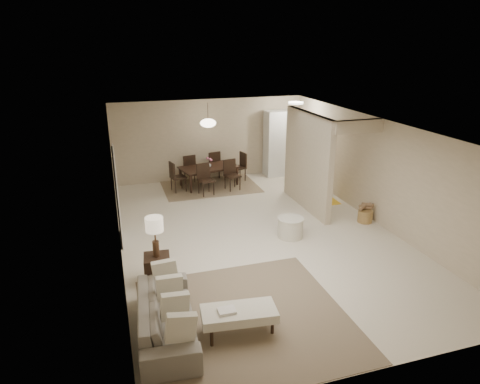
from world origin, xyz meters
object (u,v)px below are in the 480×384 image
object	(u,v)px
ottoman_bench	(239,314)
round_pouf	(290,228)
side_table	(157,269)
wicker_basket	(365,216)
sofa	(167,316)
dining_table	(209,176)
pantry_cabinet	(283,143)

from	to	relation	value
ottoman_bench	round_pouf	size ratio (longest dim) A/B	2.02
side_table	wicker_basket	size ratio (longest dim) A/B	1.45
round_pouf	ottoman_bench	bearing A→B (deg)	-126.26
ottoman_bench	wicker_basket	world-z (taller)	ottoman_bench
sofa	ottoman_bench	size ratio (longest dim) A/B	1.76
wicker_basket	dining_table	bearing A→B (deg)	128.07
ottoman_bench	round_pouf	distance (m)	3.53
side_table	ottoman_bench	bearing A→B (deg)	-61.80
pantry_cabinet	side_table	bearing A→B (deg)	-130.86
round_pouf	wicker_basket	distance (m)	2.09
ottoman_bench	sofa	bearing A→B (deg)	170.46
dining_table	pantry_cabinet	bearing A→B (deg)	-2.39
sofa	wicker_basket	distance (m)	5.90
pantry_cabinet	round_pouf	bearing A→B (deg)	-110.43
sofa	round_pouf	distance (m)	4.04
sofa	ottoman_bench	world-z (taller)	sofa
ottoman_bench	dining_table	xyz separation A→B (m)	(1.19, 6.88, -0.02)
sofa	side_table	xyz separation A→B (m)	(0.05, 1.54, -0.05)
sofa	round_pouf	size ratio (longest dim) A/B	3.55
side_table	wicker_basket	distance (m)	5.30
wicker_basket	pantry_cabinet	bearing A→B (deg)	95.37
ottoman_bench	wicker_basket	size ratio (longest dim) A/B	3.35
pantry_cabinet	dining_table	world-z (taller)	pantry_cabinet
dining_table	ottoman_bench	bearing A→B (deg)	-112.30
sofa	side_table	world-z (taller)	sofa
ottoman_bench	side_table	distance (m)	2.09
wicker_basket	side_table	bearing A→B (deg)	-166.52
pantry_cabinet	side_table	world-z (taller)	pantry_cabinet
pantry_cabinet	sofa	xyz separation A→B (m)	(-4.80, -7.04, -0.75)
round_pouf	wicker_basket	world-z (taller)	round_pouf
sofa	dining_table	size ratio (longest dim) A/B	1.22
pantry_cabinet	dining_table	size ratio (longest dim) A/B	1.24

